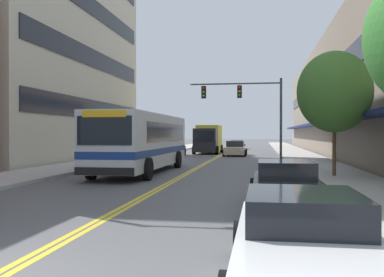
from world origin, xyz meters
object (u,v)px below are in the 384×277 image
object	(u,v)px
car_red_moving_lead	(237,145)
box_truck	(208,139)
car_charcoal_parked_right_mid	(286,186)
car_champagne_moving_second	(235,149)
car_black_parked_left_mid	(171,149)
traffic_signal_mast	(248,102)
street_tree_right_mid	(334,92)
city_bus	(143,140)
car_white_parked_right_foreground	(304,244)

from	to	relation	value
car_red_moving_lead	box_truck	xyz separation A→B (m)	(-2.29, -12.94, 0.95)
car_charcoal_parked_right_mid	box_truck	xyz separation A→B (m)	(-6.01, 31.95, 0.90)
car_red_moving_lead	car_champagne_moving_second	bearing A→B (deg)	-87.52
car_black_parked_left_mid	car_charcoal_parked_right_mid	size ratio (longest dim) A/B	1.05
car_charcoal_parked_right_mid	car_red_moving_lead	xyz separation A→B (m)	(-3.72, 44.89, -0.05)
car_black_parked_left_mid	car_champagne_moving_second	size ratio (longest dim) A/B	1.03
box_truck	traffic_signal_mast	distance (m)	13.15
car_charcoal_parked_right_mid	traffic_signal_mast	size ratio (longest dim) A/B	0.69
car_champagne_moving_second	car_charcoal_parked_right_mid	bearing A→B (deg)	-83.89
car_champagne_moving_second	street_tree_right_mid	distance (m)	20.84
car_champagne_moving_second	traffic_signal_mast	bearing A→B (deg)	-80.09
traffic_signal_mast	car_champagne_moving_second	bearing A→B (deg)	99.91
car_black_parked_left_mid	street_tree_right_mid	world-z (taller)	street_tree_right_mid
city_bus	car_red_moving_lead	distance (m)	34.94
car_black_parked_left_mid	car_red_moving_lead	distance (m)	18.95
car_white_parked_right_foreground	car_charcoal_parked_right_mid	xyz separation A→B (m)	(0.12, 6.14, 0.02)
car_champagne_moving_second	street_tree_right_mid	xyz separation A→B (m)	(5.59, -19.80, 3.31)
car_red_moving_lead	traffic_signal_mast	distance (m)	25.37
car_black_parked_left_mid	car_champagne_moving_second	bearing A→B (deg)	12.49
car_charcoal_parked_right_mid	street_tree_right_mid	world-z (taller)	street_tree_right_mid
box_truck	street_tree_right_mid	size ratio (longest dim) A/B	1.17
car_charcoal_parked_right_mid	box_truck	world-z (taller)	box_truck
city_bus	car_champagne_moving_second	world-z (taller)	city_bus
car_black_parked_left_mid	car_red_moving_lead	world-z (taller)	car_black_parked_left_mid
car_red_moving_lead	traffic_signal_mast	size ratio (longest dim) A/B	0.71
car_red_moving_lead	street_tree_right_mid	xyz separation A→B (m)	(6.33, -36.76, 3.37)
city_bus	car_charcoal_parked_right_mid	size ratio (longest dim) A/B	2.43
traffic_signal_mast	street_tree_right_mid	size ratio (longest dim) A/B	1.21
car_black_parked_left_mid	car_white_parked_right_foreground	bearing A→B (deg)	-75.12
car_champagne_moving_second	box_truck	size ratio (longest dim) A/B	0.73
car_champagne_moving_second	box_truck	xyz separation A→B (m)	(-3.02, 4.01, 0.88)
car_white_parked_right_foreground	traffic_signal_mast	size ratio (longest dim) A/B	0.64
car_red_moving_lead	car_white_parked_right_foreground	bearing A→B (deg)	-85.96
car_black_parked_left_mid	city_bus	bearing A→B (deg)	-83.24
box_truck	traffic_signal_mast	bearing A→B (deg)	-69.81
city_bus	traffic_signal_mast	bearing A→B (deg)	61.66
car_charcoal_parked_right_mid	car_white_parked_right_foreground	bearing A→B (deg)	-91.11
car_charcoal_parked_right_mid	car_champagne_moving_second	distance (m)	28.10
car_black_parked_left_mid	box_truck	xyz separation A→B (m)	(2.82, 5.31, 0.89)
car_white_parked_right_foreground	box_truck	bearing A→B (deg)	98.80
city_bus	car_black_parked_left_mid	distance (m)	16.69
car_black_parked_left_mid	street_tree_right_mid	distance (m)	22.01
city_bus	street_tree_right_mid	distance (m)	9.93
car_black_parked_left_mid	car_charcoal_parked_right_mid	xyz separation A→B (m)	(8.83, -26.64, -0.02)
city_bus	box_truck	world-z (taller)	city_bus
car_black_parked_left_mid	traffic_signal_mast	world-z (taller)	traffic_signal_mast
car_charcoal_parked_right_mid	traffic_signal_mast	world-z (taller)	traffic_signal_mast
car_charcoal_parked_right_mid	traffic_signal_mast	xyz separation A→B (m)	(-1.59, 19.91, 3.78)
car_white_parked_right_foreground	car_charcoal_parked_right_mid	size ratio (longest dim) A/B	0.93
box_truck	car_black_parked_left_mid	bearing A→B (deg)	-117.96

